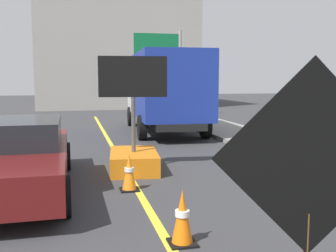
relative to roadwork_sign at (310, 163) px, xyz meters
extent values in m
cube|color=yellow|center=(-0.70, 2.76, -1.47)|extent=(0.14, 36.00, 0.01)
cube|color=orange|center=(0.00, 0.00, 0.05)|extent=(1.54, 0.30, 1.56)
cube|color=black|center=(0.00, -0.01, 0.05)|extent=(1.61, 0.30, 1.63)
cube|color=black|center=(0.00, 0.02, 0.05)|extent=(0.28, 0.06, 0.52)
cube|color=orange|center=(-0.51, 6.36, -1.25)|extent=(1.28, 1.91, 0.45)
cylinder|color=#4C4C4C|center=(-0.51, 6.36, -0.37)|extent=(0.10, 0.10, 1.30)
cube|color=black|center=(-0.51, 6.36, 0.75)|extent=(1.60, 0.25, 0.95)
sphere|color=yellow|center=(0.04, 6.35, 0.75)|extent=(0.09, 0.09, 0.09)
sphere|color=yellow|center=(-0.26, 6.38, 0.75)|extent=(0.09, 0.09, 0.09)
sphere|color=yellow|center=(-0.56, 6.41, 0.75)|extent=(0.09, 0.09, 0.09)
sphere|color=yellow|center=(-0.86, 6.44, 0.75)|extent=(0.09, 0.09, 0.09)
sphere|color=yellow|center=(-1.02, 6.46, 0.93)|extent=(0.09, 0.09, 0.09)
sphere|color=yellow|center=(-1.02, 6.46, 0.57)|extent=(0.09, 0.09, 0.09)
cube|color=black|center=(1.78, 13.11, -0.90)|extent=(2.10, 7.20, 0.25)
cube|color=silver|center=(1.92, 15.67, 0.18)|extent=(2.57, 2.12, 1.90)
cube|color=navy|center=(1.72, 12.03, 0.48)|extent=(2.72, 4.96, 2.50)
cylinder|color=black|center=(0.73, 15.59, -1.02)|extent=(0.33, 0.91, 0.90)
cylinder|color=black|center=(3.09, 15.47, -1.02)|extent=(0.33, 0.91, 0.90)
cylinder|color=black|center=(0.49, 11.04, -1.02)|extent=(0.33, 0.91, 0.90)
cylinder|color=black|center=(2.85, 10.92, -1.02)|extent=(0.33, 0.91, 0.90)
cube|color=#591414|center=(-2.99, 5.08, -0.89)|extent=(1.97, 5.14, 0.60)
cube|color=black|center=(-3.00, 5.33, -0.34)|extent=(1.71, 2.32, 0.50)
cylinder|color=black|center=(-2.06, 3.40, -1.14)|extent=(0.23, 0.66, 0.66)
cylinder|color=black|center=(-2.09, 6.78, -1.14)|extent=(0.23, 0.66, 0.66)
cylinder|color=gray|center=(4.17, 19.45, 1.03)|extent=(0.18, 0.18, 5.00)
cube|color=#0F6033|center=(2.77, 19.45, 2.68)|extent=(2.60, 0.07, 1.30)
cube|color=white|center=(2.77, 19.48, 2.68)|extent=(1.82, 0.01, 0.18)
cube|color=gray|center=(1.54, 30.51, 3.24)|extent=(12.14, 9.58, 9.42)
cube|color=black|center=(-0.52, 1.98, -1.46)|extent=(0.36, 0.36, 0.03)
cone|color=orange|center=(-0.52, 1.98, -1.09)|extent=(0.28, 0.28, 0.71)
cylinder|color=white|center=(-0.52, 1.98, -1.05)|extent=(0.19, 0.19, 0.08)
cube|color=black|center=(-0.85, 4.66, -1.46)|extent=(0.36, 0.36, 0.03)
cone|color=orange|center=(-0.85, 4.66, -1.09)|extent=(0.28, 0.28, 0.70)
cylinder|color=white|center=(-0.85, 4.66, -1.06)|extent=(0.19, 0.19, 0.08)
camera|label=1|loc=(-1.85, -2.76, 0.67)|focal=41.82mm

